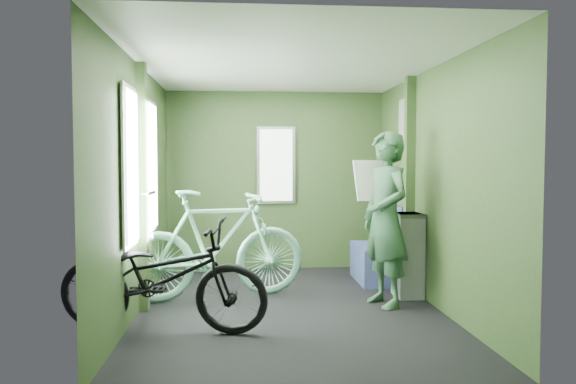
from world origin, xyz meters
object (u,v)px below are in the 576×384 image
(bicycle_mint, at_px, (216,299))
(bench_seat, at_px, (379,259))
(waste_box, at_px, (408,255))
(passenger, at_px, (386,219))
(bicycle_black, at_px, (162,333))

(bicycle_mint, xyz_separation_m, bench_seat, (1.85, 0.73, 0.26))
(bicycle_mint, bearing_deg, waste_box, -105.12)
(bench_seat, bearing_deg, passenger, -100.37)
(bicycle_mint, relative_size, waste_box, 2.15)
(waste_box, xyz_separation_m, bench_seat, (-0.12, 0.77, -0.17))
(passenger, height_order, bench_seat, passenger)
(bicycle_black, height_order, bicycle_mint, bicycle_mint)
(bicycle_black, bearing_deg, passenger, -58.97)
(bicycle_black, height_order, bench_seat, bench_seat)
(bicycle_mint, relative_size, passenger, 1.10)
(bicycle_mint, bearing_deg, bench_seat, -82.59)
(bicycle_mint, relative_size, bench_seat, 2.09)
(passenger, relative_size, bench_seat, 1.89)
(bicycle_black, relative_size, passenger, 1.03)
(bicycle_black, height_order, waste_box, waste_box)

